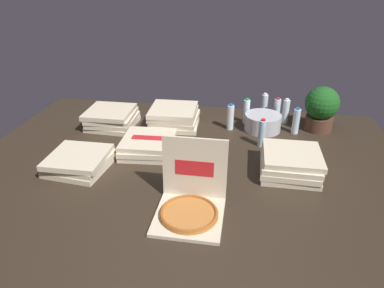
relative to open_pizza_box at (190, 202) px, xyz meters
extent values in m
cube|color=#2D2319|center=(-0.13, 0.49, -0.09)|extent=(3.20, 2.40, 0.02)
cube|color=beige|center=(0.00, -0.05, -0.06)|extent=(0.39, 0.39, 0.02)
cylinder|color=#B77033|center=(0.00, -0.05, -0.04)|extent=(0.34, 0.34, 0.02)
torus|color=#9C501E|center=(0.00, -0.05, -0.04)|extent=(0.33, 0.33, 0.02)
cube|color=beige|center=(0.00, 0.15, 0.14)|extent=(0.39, 0.04, 0.39)
cube|color=red|center=(0.00, 0.14, 0.14)|extent=(0.23, 0.01, 0.10)
cube|color=beige|center=(-0.45, 0.67, -0.06)|extent=(0.42, 0.42, 0.04)
cube|color=red|center=(-0.45, 0.67, -0.03)|extent=(0.26, 0.09, 0.00)
cube|color=beige|center=(-0.45, 0.67, -0.02)|extent=(0.42, 0.42, 0.04)
cube|color=beige|center=(-0.44, 0.68, 0.02)|extent=(0.41, 0.41, 0.04)
cube|color=red|center=(-0.44, 0.68, 0.04)|extent=(0.26, 0.08, 0.00)
cube|color=beige|center=(-0.33, 1.12, -0.06)|extent=(0.40, 0.40, 0.04)
cube|color=red|center=(-0.33, 1.12, -0.03)|extent=(0.26, 0.08, 0.00)
cube|color=beige|center=(-0.32, 1.11, -0.02)|extent=(0.42, 0.42, 0.04)
cube|color=red|center=(-0.32, 1.11, 0.00)|extent=(0.26, 0.09, 0.00)
cube|color=beige|center=(-0.33, 1.12, 0.02)|extent=(0.39, 0.39, 0.04)
cube|color=beige|center=(-0.34, 1.12, 0.06)|extent=(0.40, 0.40, 0.04)
cube|color=beige|center=(-0.34, 1.12, 0.10)|extent=(0.41, 0.41, 0.04)
cube|color=beige|center=(-0.86, 0.36, -0.06)|extent=(0.43, 0.43, 0.04)
cube|color=beige|center=(-0.86, 0.36, -0.02)|extent=(0.43, 0.43, 0.04)
cube|color=beige|center=(-0.86, 0.35, 0.02)|extent=(0.39, 0.39, 0.04)
cube|color=beige|center=(0.61, 0.53, -0.06)|extent=(0.39, 0.39, 0.04)
cube|color=beige|center=(0.60, 0.53, -0.02)|extent=(0.40, 0.40, 0.04)
cube|color=beige|center=(0.61, 0.53, 0.02)|extent=(0.40, 0.40, 0.04)
cube|color=red|center=(0.61, 0.53, 0.04)|extent=(0.25, 0.07, 0.00)
cube|color=beige|center=(0.62, 0.55, 0.06)|extent=(0.39, 0.39, 0.04)
cube|color=beige|center=(-0.89, 1.09, -0.06)|extent=(0.41, 0.41, 0.04)
cube|color=red|center=(-0.89, 1.09, -0.03)|extent=(0.26, 0.08, 0.00)
cube|color=beige|center=(-0.89, 1.09, -0.02)|extent=(0.39, 0.39, 0.04)
cube|color=beige|center=(-0.90, 1.09, 0.02)|extent=(0.41, 0.41, 0.04)
cube|color=red|center=(-0.90, 1.09, 0.04)|extent=(0.26, 0.08, 0.00)
cube|color=beige|center=(-0.91, 1.08, 0.06)|extent=(0.39, 0.39, 0.04)
cylinder|color=#B7BABF|center=(0.43, 1.22, 0.00)|extent=(0.31, 0.31, 0.14)
cylinder|color=silver|center=(0.71, 1.20, 0.03)|extent=(0.06, 0.06, 0.22)
cylinder|color=blue|center=(0.71, 1.20, 0.15)|extent=(0.03, 0.03, 0.02)
cylinder|color=white|center=(0.56, 1.42, 0.03)|extent=(0.06, 0.06, 0.22)
cylinder|color=red|center=(0.56, 1.42, 0.15)|extent=(0.03, 0.03, 0.02)
cylinder|color=white|center=(0.28, 1.35, 0.03)|extent=(0.06, 0.06, 0.22)
cylinder|color=#239951|center=(0.28, 1.35, 0.15)|extent=(0.03, 0.03, 0.02)
cylinder|color=silver|center=(0.42, 0.91, 0.03)|extent=(0.06, 0.06, 0.22)
cylinder|color=red|center=(0.42, 0.91, 0.15)|extent=(0.03, 0.03, 0.02)
cylinder|color=white|center=(0.64, 1.41, 0.03)|extent=(0.06, 0.06, 0.22)
cylinder|color=white|center=(0.64, 1.41, 0.15)|extent=(0.03, 0.03, 0.02)
cylinder|color=silver|center=(0.45, 1.52, 0.03)|extent=(0.06, 0.06, 0.22)
cylinder|color=white|center=(0.45, 1.52, 0.15)|extent=(0.03, 0.03, 0.02)
cylinder|color=white|center=(0.15, 1.19, 0.03)|extent=(0.06, 0.06, 0.22)
cylinder|color=blue|center=(0.15, 1.19, 0.15)|extent=(0.03, 0.03, 0.02)
cylinder|color=#513323|center=(0.91, 1.31, -0.01)|extent=(0.23, 0.23, 0.12)
sphere|color=#1A511A|center=(0.91, 1.31, 0.17)|extent=(0.28, 0.28, 0.28)
camera|label=1|loc=(0.27, -1.59, 1.22)|focal=32.24mm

